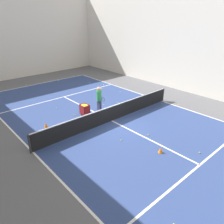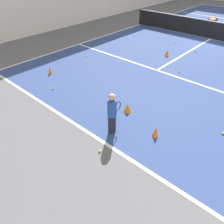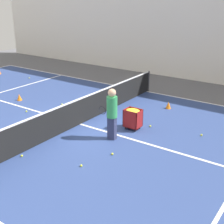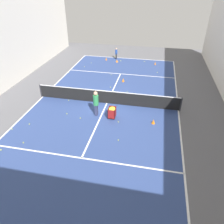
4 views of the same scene
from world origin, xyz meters
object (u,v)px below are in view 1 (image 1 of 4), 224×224
object	(u,v)px
tennis_net	(112,113)
ball_cart	(85,108)
training_cone_0	(46,125)
coach_at_net	(99,98)

from	to	relation	value
tennis_net	ball_cart	xyz separation A→B (m)	(-0.78, 1.86, 0.00)
tennis_net	training_cone_0	world-z (taller)	tennis_net
coach_at_net	training_cone_0	distance (m)	3.99
tennis_net	coach_at_net	bearing A→B (deg)	78.57
tennis_net	training_cone_0	distance (m)	4.07
ball_cart	training_cone_0	bearing A→B (deg)	177.40
tennis_net	training_cone_0	size ratio (longest dim) A/B	35.39
ball_cart	training_cone_0	world-z (taller)	ball_cart
tennis_net	coach_at_net	distance (m)	1.82
tennis_net	coach_at_net	xyz separation A→B (m)	(0.35, 1.72, 0.49)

